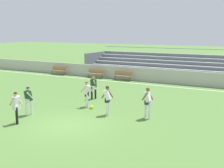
{
  "coord_description": "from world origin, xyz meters",
  "views": [
    {
      "loc": [
        8.82,
        -11.45,
        4.74
      ],
      "look_at": [
        -0.23,
        5.14,
        1.28
      ],
      "focal_mm": 47.48,
      "sensor_mm": 36.0,
      "label": 1
    }
  ],
  "objects_px": {
    "bench_near_wall_gap": "(59,70)",
    "bench_centre_sideline": "(123,75)",
    "bleacher_stand": "(189,67)",
    "soccer_ball": "(91,107)",
    "player_white_overlapping": "(16,105)",
    "bench_far_right": "(96,73)",
    "player_white_wide_left": "(87,92)",
    "player_dark_deep_cover": "(94,85)",
    "player_dark_trailing_run": "(28,98)",
    "player_white_on_ball": "(148,100)",
    "player_white_pressing_high": "(107,98)"
  },
  "relations": [
    {
      "from": "player_dark_trailing_run",
      "to": "soccer_ball",
      "type": "height_order",
      "value": "player_dark_trailing_run"
    },
    {
      "from": "player_white_wide_left",
      "to": "player_white_pressing_high",
      "type": "bearing_deg",
      "value": -25.32
    },
    {
      "from": "player_white_overlapping",
      "to": "soccer_ball",
      "type": "bearing_deg",
      "value": 67.07
    },
    {
      "from": "bleacher_stand",
      "to": "player_white_pressing_high",
      "type": "relative_size",
      "value": 12.85
    },
    {
      "from": "player_dark_trailing_run",
      "to": "soccer_ball",
      "type": "relative_size",
      "value": 7.39
    },
    {
      "from": "bench_centre_sideline",
      "to": "bench_far_right",
      "type": "bearing_deg",
      "value": 180.0
    },
    {
      "from": "bench_near_wall_gap",
      "to": "player_white_overlapping",
      "type": "relative_size",
      "value": 1.08
    },
    {
      "from": "player_dark_deep_cover",
      "to": "player_white_on_ball",
      "type": "xyz_separation_m",
      "value": [
        5.05,
        -2.57,
        0.08
      ]
    },
    {
      "from": "bench_near_wall_gap",
      "to": "player_white_on_ball",
      "type": "relative_size",
      "value": 1.04
    },
    {
      "from": "bleacher_stand",
      "to": "bench_far_right",
      "type": "relative_size",
      "value": 11.99
    },
    {
      "from": "bleacher_stand",
      "to": "player_white_on_ball",
      "type": "height_order",
      "value": "bleacher_stand"
    },
    {
      "from": "bench_near_wall_gap",
      "to": "player_white_pressing_high",
      "type": "distance_m",
      "value": 16.31
    },
    {
      "from": "player_white_pressing_high",
      "to": "player_white_overlapping",
      "type": "distance_m",
      "value": 4.88
    },
    {
      "from": "bench_near_wall_gap",
      "to": "soccer_ball",
      "type": "height_order",
      "value": "bench_near_wall_gap"
    },
    {
      "from": "bench_far_right",
      "to": "player_white_wide_left",
      "type": "height_order",
      "value": "player_white_wide_left"
    },
    {
      "from": "player_dark_trailing_run",
      "to": "player_white_on_ball",
      "type": "xyz_separation_m",
      "value": [
        6.12,
        2.59,
        0.07
      ]
    },
    {
      "from": "player_white_overlapping",
      "to": "bleacher_stand",
      "type": "bearing_deg",
      "value": 77.18
    },
    {
      "from": "bench_near_wall_gap",
      "to": "soccer_ball",
      "type": "xyz_separation_m",
      "value": [
        10.64,
        -10.18,
        -0.44
      ]
    },
    {
      "from": "bleacher_stand",
      "to": "player_white_on_ball",
      "type": "xyz_separation_m",
      "value": [
        1.37,
        -14.31,
        -0.17
      ]
    },
    {
      "from": "bleacher_stand",
      "to": "soccer_ball",
      "type": "relative_size",
      "value": 98.11
    },
    {
      "from": "player_dark_trailing_run",
      "to": "player_white_on_ball",
      "type": "relative_size",
      "value": 0.94
    },
    {
      "from": "bench_centre_sideline",
      "to": "soccer_ball",
      "type": "relative_size",
      "value": 8.18
    },
    {
      "from": "bleacher_stand",
      "to": "bench_near_wall_gap",
      "type": "distance_m",
      "value": 13.61
    },
    {
      "from": "player_white_wide_left",
      "to": "player_dark_trailing_run",
      "type": "relative_size",
      "value": 0.99
    },
    {
      "from": "bench_centre_sideline",
      "to": "player_white_wide_left",
      "type": "distance_m",
      "value": 10.22
    },
    {
      "from": "bench_far_right",
      "to": "player_white_pressing_high",
      "type": "xyz_separation_m",
      "value": [
        7.47,
        -10.86,
        0.46
      ]
    },
    {
      "from": "bench_centre_sideline",
      "to": "player_white_wide_left",
      "type": "relative_size",
      "value": 1.11
    },
    {
      "from": "player_white_pressing_high",
      "to": "player_dark_trailing_run",
      "type": "xyz_separation_m",
      "value": [
        -3.9,
        -2.12,
        -0.04
      ]
    },
    {
      "from": "bleacher_stand",
      "to": "player_white_pressing_high",
      "type": "height_order",
      "value": "bleacher_stand"
    },
    {
      "from": "bench_near_wall_gap",
      "to": "player_dark_trailing_run",
      "type": "xyz_separation_m",
      "value": [
        8.26,
        -12.98,
        0.42
      ]
    },
    {
      "from": "player_white_pressing_high",
      "to": "soccer_ball",
      "type": "relative_size",
      "value": 7.64
    },
    {
      "from": "bleacher_stand",
      "to": "player_dark_deep_cover",
      "type": "distance_m",
      "value": 12.31
    },
    {
      "from": "bench_near_wall_gap",
      "to": "bench_centre_sideline",
      "type": "distance_m",
      "value": 7.69
    },
    {
      "from": "player_white_on_ball",
      "to": "soccer_ball",
      "type": "relative_size",
      "value": 7.83
    },
    {
      "from": "bench_centre_sideline",
      "to": "soccer_ball",
      "type": "height_order",
      "value": "bench_centre_sideline"
    },
    {
      "from": "player_dark_trailing_run",
      "to": "soccer_ball",
      "type": "xyz_separation_m",
      "value": [
        2.39,
        2.8,
        -0.85
      ]
    },
    {
      "from": "player_dark_deep_cover",
      "to": "player_white_overlapping",
      "type": "distance_m",
      "value": 6.64
    },
    {
      "from": "soccer_ball",
      "to": "player_dark_trailing_run",
      "type": "bearing_deg",
      "value": -130.43
    },
    {
      "from": "bench_far_right",
      "to": "player_dark_trailing_run",
      "type": "height_order",
      "value": "player_dark_trailing_run"
    },
    {
      "from": "bleacher_stand",
      "to": "player_white_overlapping",
      "type": "bearing_deg",
      "value": -102.82
    },
    {
      "from": "bench_centre_sideline",
      "to": "soccer_ball",
      "type": "xyz_separation_m",
      "value": [
        2.95,
        -10.18,
        -0.44
      ]
    },
    {
      "from": "bleacher_stand",
      "to": "bench_centre_sideline",
      "type": "bearing_deg",
      "value": -143.64
    },
    {
      "from": "bleacher_stand",
      "to": "bench_near_wall_gap",
      "type": "height_order",
      "value": "bleacher_stand"
    },
    {
      "from": "player_dark_deep_cover",
      "to": "player_white_wide_left",
      "type": "bearing_deg",
      "value": -68.39
    },
    {
      "from": "soccer_ball",
      "to": "player_white_wide_left",
      "type": "bearing_deg",
      "value": 151.56
    },
    {
      "from": "bleacher_stand",
      "to": "player_white_overlapping",
      "type": "xyz_separation_m",
      "value": [
        -4.18,
        -18.36,
        -0.21
      ]
    },
    {
      "from": "player_white_wide_left",
      "to": "soccer_ball",
      "type": "distance_m",
      "value": 1.01
    },
    {
      "from": "bench_near_wall_gap",
      "to": "player_white_on_ball",
      "type": "bearing_deg",
      "value": -35.85
    },
    {
      "from": "bench_near_wall_gap",
      "to": "player_dark_deep_cover",
      "type": "height_order",
      "value": "player_dark_deep_cover"
    },
    {
      "from": "player_white_overlapping",
      "to": "bench_centre_sideline",
      "type": "bearing_deg",
      "value": 94.54
    }
  ]
}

